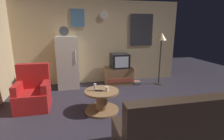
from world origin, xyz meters
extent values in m
plane|color=#2D2833|center=(0.00, 0.00, 0.00)|extent=(12.00, 12.00, 0.00)
cube|color=#D1B284|center=(0.00, 2.45, 1.27)|extent=(5.20, 0.10, 2.55)
cube|color=#333338|center=(1.39, 2.39, 1.66)|extent=(0.76, 0.02, 1.00)
cube|color=teal|center=(-0.63, 2.39, 2.01)|extent=(0.40, 0.02, 0.52)
cylinder|color=silver|center=(0.16, 2.39, 2.10)|extent=(0.22, 0.03, 0.22)
cube|color=silver|center=(-0.97, 2.08, 0.75)|extent=(0.60, 0.60, 1.50)
cylinder|color=silver|center=(-0.75, 1.78, 0.95)|extent=(0.02, 0.02, 0.36)
cylinder|color=#4C4C51|center=(-1.02, 2.00, 1.64)|extent=(0.26, 0.04, 0.26)
cube|color=#8E6642|center=(0.55, 2.06, 0.26)|extent=(0.84, 0.52, 0.52)
cube|color=#AD4733|center=(0.55, 1.80, 0.18)|extent=(0.76, 0.01, 0.13)
cube|color=black|center=(0.58, 2.06, 0.74)|extent=(0.54, 0.50, 0.44)
cube|color=silver|center=(0.58, 1.81, 0.74)|extent=(0.41, 0.01, 0.33)
cylinder|color=#332D28|center=(1.78, 1.76, 0.01)|extent=(0.24, 0.24, 0.02)
cylinder|color=#332D28|center=(1.78, 1.76, 0.70)|extent=(0.04, 0.04, 1.40)
cone|color=#F2D18C|center=(1.78, 1.76, 1.48)|extent=(0.32, 0.32, 0.22)
cylinder|color=#8E6642|center=(-0.25, 0.35, 0.02)|extent=(0.72, 0.72, 0.04)
cylinder|color=#8E6642|center=(-0.25, 0.35, 0.23)|extent=(0.24, 0.24, 0.42)
cylinder|color=#8E6642|center=(-0.25, 0.35, 0.44)|extent=(0.72, 0.72, 0.04)
cylinder|color=silver|center=(-0.39, 0.38, 0.53)|extent=(0.05, 0.05, 0.15)
cylinder|color=silver|center=(-0.15, 0.31, 0.50)|extent=(0.08, 0.08, 0.09)
cube|color=black|center=(-0.32, 0.33, 0.47)|extent=(0.16, 0.08, 0.02)
cube|color=red|center=(-1.70, 0.77, 0.20)|extent=(0.68, 0.68, 0.40)
cube|color=red|center=(-1.70, 1.03, 0.68)|extent=(0.68, 0.16, 0.56)
cube|color=red|center=(-1.98, 0.77, 0.50)|extent=(0.12, 0.60, 0.20)
cube|color=red|center=(-1.42, 0.77, 0.50)|extent=(0.12, 0.60, 0.20)
cube|color=#38281E|center=(0.59, -1.06, 0.20)|extent=(1.70, 0.80, 0.40)
cube|color=#38281E|center=(0.59, -1.36, 0.66)|extent=(1.70, 0.20, 0.52)
cube|color=#B869B2|center=(1.10, 1.87, 0.01)|extent=(0.21, 0.16, 0.03)
cube|color=#4A6242|center=(1.10, 1.87, 0.04)|extent=(0.21, 0.17, 0.03)
cube|color=#49B9C9|center=(1.10, 1.87, 0.07)|extent=(0.20, 0.17, 0.02)
cube|color=tan|center=(1.10, 1.87, 0.09)|extent=(0.19, 0.17, 0.03)
camera|label=1|loc=(-0.76, -3.02, 1.74)|focal=27.78mm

